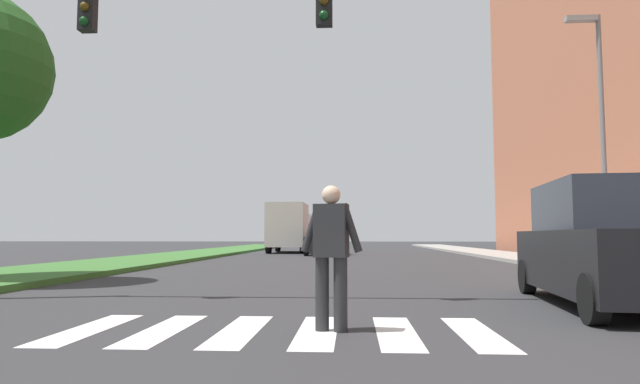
# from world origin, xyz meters

# --- Properties ---
(ground_plane) EXTENTS (140.00, 140.00, 0.00)m
(ground_plane) POSITION_xyz_m (0.00, 30.00, 0.00)
(ground_plane) COLOR #2D2D30
(crosswalk) EXTENTS (4.95, 2.20, 0.01)m
(crosswalk) POSITION_xyz_m (0.00, 7.70, 0.00)
(crosswalk) COLOR silver
(crosswalk) RESTS_ON ground_plane
(median_strip) EXTENTS (3.96, 64.00, 0.15)m
(median_strip) POSITION_xyz_m (-7.78, 28.00, 0.07)
(median_strip) COLOR #386B2D
(median_strip) RESTS_ON ground_plane
(sidewalk_right) EXTENTS (3.00, 64.00, 0.15)m
(sidewalk_right) POSITION_xyz_m (8.69, 28.00, 0.07)
(sidewalk_right) COLOR #9E9991
(sidewalk_right) RESTS_ON ground_plane
(traffic_light_gantry) EXTENTS (7.73, 0.30, 6.00)m
(traffic_light_gantry) POSITION_xyz_m (-3.90, 10.41, 4.31)
(traffic_light_gantry) COLOR gold
(traffic_light_gantry) RESTS_ON median_strip
(street_lamp_right) EXTENTS (1.02, 0.24, 7.50)m
(street_lamp_right) POSITION_xyz_m (8.10, 17.50, 4.59)
(street_lamp_right) COLOR slate
(street_lamp_right) RESTS_ON sidewalk_right
(pedestrian_performer) EXTENTS (0.75, 0.32, 1.69)m
(pedestrian_performer) POSITION_xyz_m (0.61, 7.72, 0.93)
(pedestrian_performer) COLOR #262628
(pedestrian_performer) RESTS_ON ground_plane
(suv_crossing) EXTENTS (2.37, 4.76, 1.97)m
(suv_crossing) POSITION_xyz_m (4.88, 10.16, 0.93)
(suv_crossing) COLOR black
(suv_crossing) RESTS_ON ground_plane
(sedan_midblock) EXTENTS (2.09, 4.61, 1.67)m
(sedan_midblock) POSITION_xyz_m (-0.74, 32.31, 0.78)
(sedan_midblock) COLOR black
(sedan_midblock) RESTS_ON ground_plane
(truck_box_delivery) EXTENTS (2.40, 6.20, 3.10)m
(truck_box_delivery) POSITION_xyz_m (-3.24, 36.31, 1.63)
(truck_box_delivery) COLOR silver
(truck_box_delivery) RESTS_ON ground_plane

